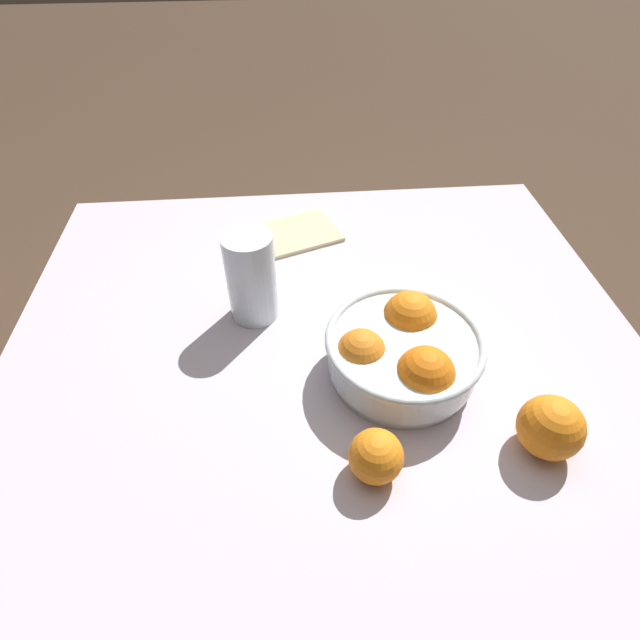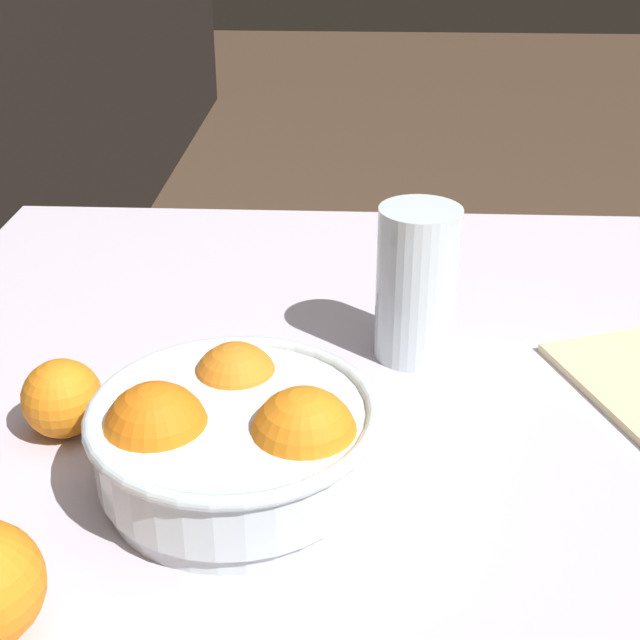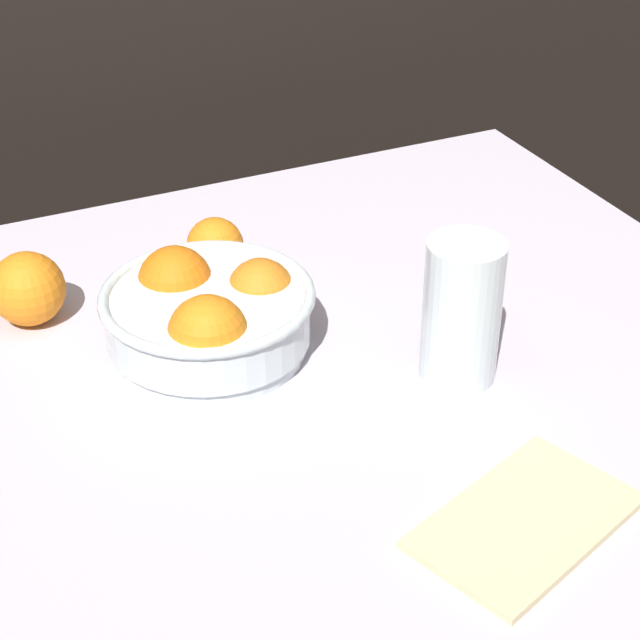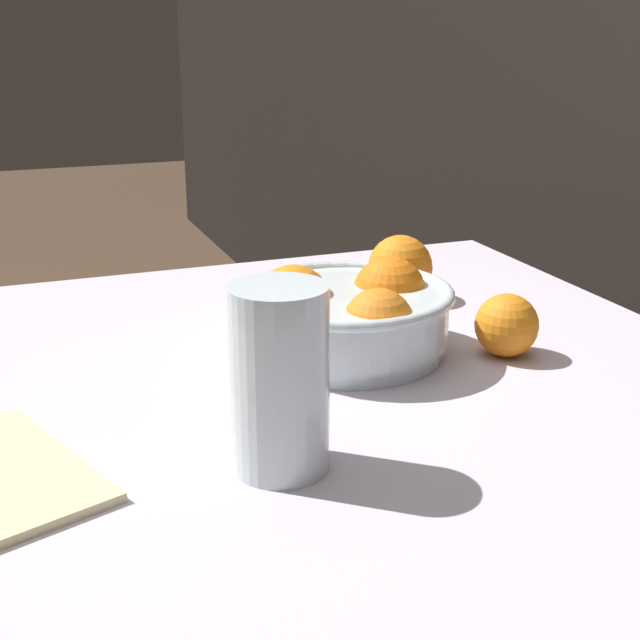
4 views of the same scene
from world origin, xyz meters
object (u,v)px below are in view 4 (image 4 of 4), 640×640
Objects in this scene: fruit_bowl at (349,314)px; orange_loose_near_bowl at (507,325)px; juice_glass at (280,386)px; orange_loose_front at (400,267)px.

fruit_bowl is 0.17m from orange_loose_near_bowl.
juice_glass reaches higher than orange_loose_near_bowl.
orange_loose_near_bowl is 0.83× the size of orange_loose_front.
orange_loose_near_bowl is at bearing 116.30° from juice_glass.
juice_glass is (0.22, -0.15, 0.03)m from fruit_bowl.
fruit_bowl is 0.27m from juice_glass.
juice_glass reaches higher than orange_loose_front.
fruit_bowl is at bearing 145.20° from juice_glass.
fruit_bowl is at bearing -112.18° from orange_loose_near_bowl.
orange_loose_front is at bearing 139.18° from fruit_bowl.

